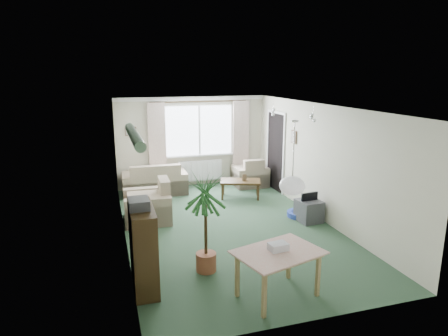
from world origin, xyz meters
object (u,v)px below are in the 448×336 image
object	(u,v)px
sofa	(154,178)
houseplant	(206,223)
armchair_left	(147,200)
coffee_table	(240,189)
pet_bed	(300,214)
bookshelf	(143,247)
armchair_corner	(250,172)
tv_cube	(309,211)
dining_table	(278,275)

from	to	relation	value
sofa	houseplant	size ratio (longest dim) A/B	1.01
armchair_left	coffee_table	xyz separation A→B (m)	(2.37, 0.92, -0.22)
pet_bed	armchair_left	bearing A→B (deg)	167.07
sofa	coffee_table	world-z (taller)	sofa
coffee_table	pet_bed	distance (m)	1.82
pet_bed	bookshelf	bearing A→B (deg)	-151.06
coffee_table	pet_bed	bearing A→B (deg)	-64.72
armchair_corner	bookshelf	distance (m)	5.61
armchair_left	tv_cube	bearing A→B (deg)	74.50
bookshelf	tv_cube	size ratio (longest dim) A/B	2.44
houseplant	tv_cube	size ratio (longest dim) A/B	3.21
tv_cube	armchair_left	bearing A→B (deg)	157.47
sofa	houseplant	bearing A→B (deg)	94.33
coffee_table	houseplant	bearing A→B (deg)	-117.30
pet_bed	sofa	bearing A→B (deg)	136.49
armchair_corner	coffee_table	size ratio (longest dim) A/B	0.90
dining_table	pet_bed	distance (m)	3.27
sofa	tv_cube	size ratio (longest dim) A/B	3.25
sofa	coffee_table	bearing A→B (deg)	155.22
armchair_corner	armchair_left	bearing A→B (deg)	33.38
houseplant	dining_table	distance (m)	1.33
sofa	tv_cube	bearing A→B (deg)	135.27
armchair_left	tv_cube	world-z (taller)	armchair_left
houseplant	tv_cube	bearing A→B (deg)	29.35
dining_table	armchair_corner	bearing A→B (deg)	73.34
armchair_corner	houseplant	bearing A→B (deg)	62.86
armchair_corner	armchair_left	distance (m)	3.51
coffee_table	bookshelf	world-z (taller)	bookshelf
dining_table	pet_bed	bearing A→B (deg)	57.15
dining_table	tv_cube	size ratio (longest dim) A/B	2.10
bookshelf	armchair_corner	bearing A→B (deg)	54.17
sofa	houseplant	world-z (taller)	houseplant
coffee_table	tv_cube	size ratio (longest dim) A/B	1.96
armchair_left	houseplant	world-z (taller)	houseplant
pet_bed	coffee_table	bearing A→B (deg)	115.28
armchair_corner	armchair_left	world-z (taller)	armchair_left
sofa	dining_table	xyz separation A→B (m)	(0.98, -5.35, -0.08)
coffee_table	pet_bed	size ratio (longest dim) A/B	1.80
coffee_table	houseplant	world-z (taller)	houseplant
bookshelf	sofa	bearing A→B (deg)	81.19
coffee_table	tv_cube	distance (m)	2.11
armchair_corner	houseplant	xyz separation A→B (m)	(-2.35, -4.33, 0.40)
coffee_table	bookshelf	xyz separation A→B (m)	(-2.71, -3.57, 0.38)
dining_table	tv_cube	world-z (taller)	dining_table
houseplant	sofa	bearing A→B (deg)	92.97
sofa	bookshelf	size ratio (longest dim) A/B	1.33
sofa	armchair_corner	bearing A→B (deg)	-179.19
dining_table	tv_cube	bearing A→B (deg)	53.31
sofa	pet_bed	world-z (taller)	sofa
bookshelf	coffee_table	bearing A→B (deg)	53.21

